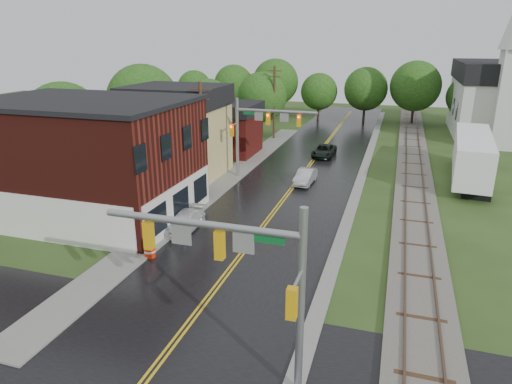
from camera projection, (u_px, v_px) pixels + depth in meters
The scene contains 22 objects.
main_road at pixel (304, 173), 43.41m from camera, with size 10.00×90.00×0.02m, color black.
cross_road at pixel (160, 362), 18.11m from camera, with size 60.00×9.00×0.02m, color black.
curb_right at pixel (366, 164), 46.40m from camera, with size 0.80×70.00×0.12m, color gray.
sidewalk_left at pixel (224, 182), 40.65m from camera, with size 2.40×50.00×0.12m, color gray.
brick_building at pixel (88, 159), 32.07m from camera, with size 14.30×10.30×8.30m.
yellow_house at pixel (178, 141), 41.89m from camera, with size 8.00×7.00×6.40m, color tan.
darkred_building at pixel (224, 134), 50.06m from camera, with size 7.00×6.00×4.40m, color #3F0F0C.
church at pixel (500, 91), 57.31m from camera, with size 10.40×18.40×20.00m.
railroad at pixel (414, 167), 45.06m from camera, with size 3.20×80.00×0.30m.
traffic_signal_near at pixel (241, 262), 15.53m from camera, with size 7.34×0.30×7.20m.
traffic_signal_far at pixel (260, 125), 40.09m from camera, with size 7.34×0.43×7.20m.
utility_pole_b at pixel (202, 136), 36.60m from camera, with size 1.80×0.28×9.00m.
utility_pole_c at pixel (274, 101), 56.47m from camera, with size 1.80×0.28×9.00m.
tree_left_a at pixel (65, 123), 40.08m from camera, with size 6.80×6.80×8.67m.
tree_left_b at pixel (144, 102), 48.36m from camera, with size 7.60×7.60×9.69m.
tree_left_c at pixel (209, 105), 54.84m from camera, with size 6.00×6.00×7.65m.
tree_left_e at pixel (263, 98), 58.74m from camera, with size 6.40×6.40×8.16m.
suv_dark at pixel (324, 151), 49.12m from camera, with size 2.10×4.56×1.27m, color black.
sedan_silver at pixel (305, 177), 40.02m from camera, with size 1.35×3.86×1.27m, color #B5B6BB.
pickup_white at pixel (185, 222), 30.37m from camera, with size 1.67×4.12×1.20m, color silver.
semi_trailer at pixel (472, 155), 40.22m from camera, with size 4.06×13.46×4.11m.
construction_barrel at pixel (150, 248), 26.58m from camera, with size 0.64×0.64×1.15m, color red.
Camera 1 is at (8.15, -11.14, 12.22)m, focal length 32.00 mm.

